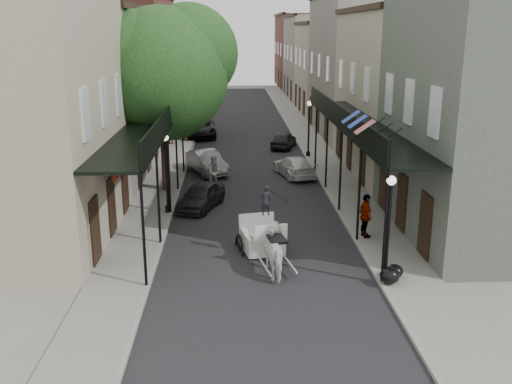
{
  "coord_description": "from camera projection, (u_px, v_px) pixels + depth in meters",
  "views": [
    {
      "loc": [
        -1.07,
        -19.69,
        8.4
      ],
      "look_at": [
        -0.05,
        4.06,
        1.6
      ],
      "focal_mm": 40.0,
      "sensor_mm": 36.0,
      "label": 1
    }
  ],
  "objects": [
    {
      "name": "car_left_near",
      "position": [
        201.0,
        196.0,
        27.63
      ],
      "size": [
        2.6,
        3.92,
        1.24
      ],
      "primitive_type": "imported",
      "rotation": [
        0.0,
        0.0,
        -0.34
      ],
      "color": "black",
      "rests_on": "ground"
    },
    {
      "name": "carriage",
      "position": [
        259.0,
        221.0,
        22.5
      ],
      "size": [
        2.02,
        2.74,
        2.85
      ],
      "rotation": [
        0.0,
        0.0,
        0.2
      ],
      "color": "black",
      "rests_on": "ground"
    },
    {
      "name": "gallery_right",
      "position": [
        355.0,
        124.0,
        27.06
      ],
      "size": [
        2.2,
        18.05,
        4.88
      ],
      "color": "black",
      "rests_on": "sidewalk_right"
    },
    {
      "name": "tree_far",
      "position": [
        189.0,
        65.0,
        42.71
      ],
      "size": [
        6.45,
        6.0,
        8.61
      ],
      "color": "#382619",
      "rests_on": "sidewalk_left"
    },
    {
      "name": "car_left_mid",
      "position": [
        207.0,
        162.0,
        34.42
      ],
      "size": [
        2.88,
        4.34,
        1.35
      ],
      "primitive_type": "imported",
      "rotation": [
        0.0,
        0.0,
        0.39
      ],
      "color": "gray",
      "rests_on": "ground"
    },
    {
      "name": "car_left_far",
      "position": [
        200.0,
        128.0,
        45.99
      ],
      "size": [
        2.8,
        5.43,
        1.46
      ],
      "primitive_type": "imported",
      "rotation": [
        0.0,
        0.0,
        0.07
      ],
      "color": "black",
      "rests_on": "ground"
    },
    {
      "name": "lamppost_right_far",
      "position": [
        309.0,
        128.0,
        38.16
      ],
      "size": [
        0.32,
        0.32,
        3.71
      ],
      "color": "black",
      "rests_on": "sidewalk_right"
    },
    {
      "name": "pedestrian_sidewalk_left",
      "position": [
        171.0,
        133.0,
        42.56
      ],
      "size": [
        1.13,
        0.72,
        1.68
      ],
      "primitive_type": "imported",
      "rotation": [
        0.0,
        0.0,
        3.23
      ],
      "color": "gray",
      "rests_on": "sidewalk_left"
    },
    {
      "name": "horse",
      "position": [
        278.0,
        252.0,
        20.09
      ],
      "size": [
        1.3,
        2.16,
        1.7
      ],
      "primitive_type": "imported",
      "rotation": [
        0.0,
        0.0,
        3.34
      ],
      "color": "silver",
      "rests_on": "ground"
    },
    {
      "name": "pedestrian_walking",
      "position": [
        215.0,
        172.0,
        30.85
      ],
      "size": [
        1.09,
        0.96,
        1.87
      ],
      "primitive_type": "imported",
      "rotation": [
        0.0,
        0.0,
        0.32
      ],
      "color": "#A3A59B",
      "rests_on": "ground"
    },
    {
      "name": "pedestrian_sidewalk_right",
      "position": [
        366.0,
        216.0,
        23.34
      ],
      "size": [
        0.63,
        1.14,
        1.84
      ],
      "primitive_type": "imported",
      "rotation": [
        0.0,
        0.0,
        1.75
      ],
      "color": "gray",
      "rests_on": "sidewalk_right"
    },
    {
      "name": "road",
      "position": [
        247.0,
        152.0,
        40.48
      ],
      "size": [
        8.0,
        90.0,
        0.01
      ],
      "primitive_type": "cube",
      "color": "black",
      "rests_on": "ground"
    },
    {
      "name": "tree_near",
      "position": [
        170.0,
        68.0,
        29.08
      ],
      "size": [
        7.31,
        6.8,
        9.63
      ],
      "color": "#382619",
      "rests_on": "sidewalk_left"
    },
    {
      "name": "lamppost_right_near",
      "position": [
        388.0,
        228.0,
        18.95
      ],
      "size": [
        0.32,
        0.32,
        3.71
      ],
      "color": "black",
      "rests_on": "sidewalk_right"
    },
    {
      "name": "sidewalk_left",
      "position": [
        176.0,
        152.0,
        40.25
      ],
      "size": [
        2.2,
        90.0,
        0.12
      ],
      "primitive_type": "cube",
      "color": "gray",
      "rests_on": "ground"
    },
    {
      "name": "building_row_left",
      "position": [
        142.0,
        68.0,
        48.28
      ],
      "size": [
        5.0,
        80.0,
        10.5
      ],
      "primitive_type": "cube",
      "color": "#9E947E",
      "rests_on": "ground"
    },
    {
      "name": "trash_bags",
      "position": [
        392.0,
        274.0,
        19.4
      ],
      "size": [
        0.93,
        1.08,
        0.57
      ],
      "color": "black",
      "rests_on": "sidewalk_right"
    },
    {
      "name": "car_right_near",
      "position": [
        294.0,
        166.0,
        33.68
      ],
      "size": [
        2.57,
        4.35,
        1.18
      ],
      "primitive_type": "imported",
      "rotation": [
        0.0,
        0.0,
        3.38
      ],
      "color": "silver",
      "rests_on": "ground"
    },
    {
      "name": "car_right_far",
      "position": [
        284.0,
        140.0,
        41.67
      ],
      "size": [
        2.4,
        3.83,
        1.21
      ],
      "primitive_type": "imported",
      "rotation": [
        0.0,
        0.0,
        2.85
      ],
      "color": "black",
      "rests_on": "ground"
    },
    {
      "name": "lamppost_left",
      "position": [
        167.0,
        172.0,
        26.3
      ],
      "size": [
        0.32,
        0.32,
        3.71
      ],
      "color": "black",
      "rests_on": "sidewalk_left"
    },
    {
      "name": "sidewalk_right",
      "position": [
        317.0,
        151.0,
        40.67
      ],
      "size": [
        2.2,
        90.0,
        0.12
      ],
      "primitive_type": "cube",
      "color": "gray",
      "rests_on": "ground"
    },
    {
      "name": "building_row_right",
      "position": [
        343.0,
        67.0,
        49.0
      ],
      "size": [
        5.0,
        80.0,
        10.5
      ],
      "primitive_type": "cube",
      "color": "slate",
      "rests_on": "ground"
    },
    {
      "name": "ground",
      "position": [
        262.0,
        263.0,
        21.27
      ],
      "size": [
        140.0,
        140.0,
        0.0
      ],
      "primitive_type": "plane",
      "color": "gray",
      "rests_on": "ground"
    },
    {
      "name": "gallery_left",
      "position": [
        152.0,
        126.0,
        26.66
      ],
      "size": [
        2.2,
        18.05,
        4.88
      ],
      "color": "black",
      "rests_on": "sidewalk_left"
    }
  ]
}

